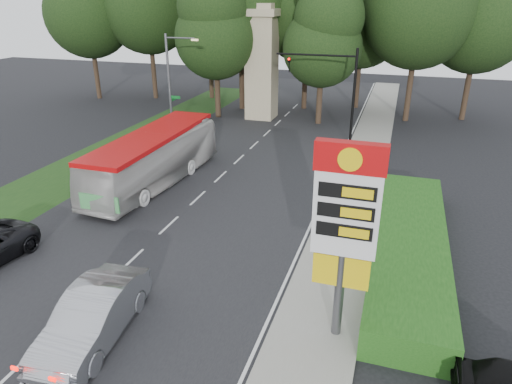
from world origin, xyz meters
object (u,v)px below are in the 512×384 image
(traffic_signal_mast, at_px, (337,83))
(streetlight_signs, at_px, (171,81))
(gas_station_pylon, at_px, (346,218))
(monument, at_px, (262,62))
(sedan_silver, at_px, (93,317))
(transit_bus, at_px, (154,159))

(traffic_signal_mast, distance_m, streetlight_signs, 12.83)
(gas_station_pylon, bearing_deg, traffic_signal_mast, 99.09)
(monument, relative_size, sedan_silver, 1.90)
(monument, height_order, sedan_silver, monument)
(gas_station_pylon, distance_m, transit_bus, 16.47)
(gas_station_pylon, height_order, traffic_signal_mast, traffic_signal_mast)
(transit_bus, bearing_deg, gas_station_pylon, -35.00)
(transit_bus, xyz_separation_m, sedan_silver, (4.85, -12.85, -0.71))
(gas_station_pylon, height_order, streetlight_signs, streetlight_signs)
(sedan_silver, bearing_deg, transit_bus, 104.45)
(streetlight_signs, bearing_deg, transit_bus, -69.56)
(monument, xyz_separation_m, sedan_silver, (3.50, -30.59, -4.23))
(monument, bearing_deg, streetlight_signs, -121.97)
(monument, distance_m, sedan_silver, 31.08)
(gas_station_pylon, height_order, sedan_silver, gas_station_pylon)
(monument, bearing_deg, gas_station_pylon, -68.20)
(monument, bearing_deg, traffic_signal_mast, -38.00)
(streetlight_signs, bearing_deg, sedan_silver, -69.41)
(traffic_signal_mast, bearing_deg, streetlight_signs, -171.08)
(traffic_signal_mast, relative_size, sedan_silver, 1.36)
(traffic_signal_mast, distance_m, sedan_silver, 25.23)
(gas_station_pylon, relative_size, monument, 0.68)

